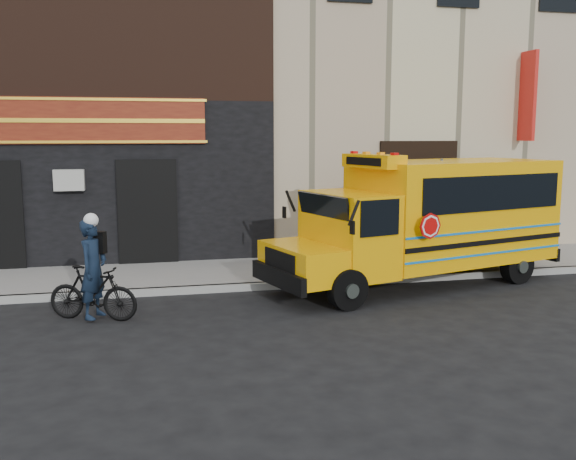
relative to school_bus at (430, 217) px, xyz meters
The scene contains 8 objects.
ground 4.03m from the school_bus, 141.24° to the right, with size 120.00×120.00×0.00m, color black.
curb 3.26m from the school_bus, behind, with size 40.00×0.20×0.15m, color gray.
sidewalk 3.70m from the school_bus, 148.94° to the left, with size 40.00×3.00×0.15m, color slate.
building 9.79m from the school_bus, 110.06° to the left, with size 20.00×10.70×12.00m.
school_bus is the anchor object (origin of this frame).
sign_pole 0.41m from the school_bus, 32.51° to the left, with size 0.12×0.23×2.79m.
bicycle 7.34m from the school_bus, 169.36° to the right, with size 0.47×1.67×1.00m, color black.
cyclist 7.27m from the school_bus, 169.34° to the right, with size 0.65×0.43×1.79m, color black.
Camera 1 is at (-3.27, -10.74, 3.35)m, focal length 40.00 mm.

